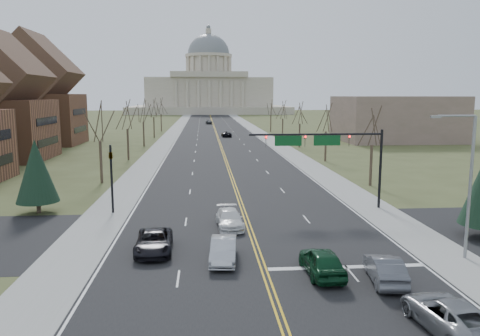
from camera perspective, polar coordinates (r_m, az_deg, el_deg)
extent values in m
plane|color=#404824|center=(29.33, 2.67, -11.57)|extent=(600.00, 600.00, 0.00)
cube|color=black|center=(137.69, -3.02, 4.59)|extent=(20.00, 380.00, 0.01)
cube|color=black|center=(34.98, 1.44, -8.14)|extent=(120.00, 14.00, 0.01)
cube|color=gray|center=(137.91, -8.02, 4.52)|extent=(4.00, 380.00, 0.03)
cube|color=gray|center=(138.51, 1.97, 4.62)|extent=(4.00, 380.00, 0.03)
cube|color=gold|center=(137.69, -3.02, 4.59)|extent=(0.42, 380.00, 0.01)
cube|color=silver|center=(137.79, -7.11, 4.54)|extent=(0.15, 380.00, 0.01)
cube|color=silver|center=(138.28, 1.06, 4.62)|extent=(0.15, 380.00, 0.01)
cube|color=silver|center=(29.43, 12.83, -11.68)|extent=(9.50, 0.50, 0.01)
cube|color=beige|center=(277.41, -3.78, 7.14)|extent=(90.00, 60.00, 4.00)
cube|color=beige|center=(277.29, -3.80, 9.21)|extent=(70.00, 40.00, 16.00)
cube|color=beige|center=(257.04, -3.76, 11.35)|extent=(42.00, 3.00, 3.00)
cylinder|color=beige|center=(277.74, -3.83, 12.09)|extent=(24.00, 24.00, 12.00)
cylinder|color=beige|center=(278.21, -3.84, 13.49)|extent=(27.00, 27.00, 1.60)
ellipsoid|color=slate|center=(278.27, -3.84, 13.66)|extent=(24.00, 24.00, 22.80)
cylinder|color=beige|center=(279.65, -3.87, 16.29)|extent=(3.20, 3.20, 3.00)
sphere|color=slate|center=(279.96, -3.88, 16.76)|extent=(2.40, 2.40, 2.40)
cylinder|color=black|center=(44.28, 16.73, -0.13)|extent=(0.24, 0.24, 7.20)
cylinder|color=black|center=(42.11, 9.27, 4.07)|extent=(12.00, 0.18, 0.18)
imported|color=black|center=(42.96, 13.15, 3.31)|extent=(0.35, 0.40, 1.10)
sphere|color=#FF0C0C|center=(42.79, 13.22, 3.76)|extent=(0.18, 0.18, 0.18)
imported|color=black|center=(41.93, 7.92, 3.33)|extent=(0.35, 0.40, 1.10)
sphere|color=#FF0C0C|center=(41.75, 7.98, 3.78)|extent=(0.18, 0.18, 0.18)
imported|color=black|center=(41.32, 3.17, 3.32)|extent=(0.35, 0.40, 1.10)
sphere|color=#FF0C0C|center=(41.14, 3.20, 3.78)|extent=(0.18, 0.18, 0.18)
cube|color=#0C4C1E|center=(42.40, 10.57, 3.32)|extent=(2.40, 0.12, 0.90)
cube|color=#0C4C1E|center=(41.64, 5.90, 3.33)|extent=(2.40, 0.12, 0.90)
cylinder|color=black|center=(42.17, -15.38, -1.33)|extent=(0.20, 0.20, 6.00)
imported|color=black|center=(41.85, -15.50, 1.63)|extent=(0.32, 0.36, 0.99)
cylinder|color=gray|center=(32.37, 26.24, -2.26)|extent=(0.20, 0.20, 9.00)
cylinder|color=gray|center=(31.28, 24.90, 5.79)|extent=(2.40, 0.14, 0.14)
cube|color=gray|center=(30.66, 22.76, 5.78)|extent=(0.60, 0.25, 0.15)
cylinder|color=#362B20|center=(55.23, 15.67, 0.31)|extent=(0.32, 0.32, 4.68)
cylinder|color=#362B20|center=(57.09, -16.59, 0.68)|extent=(0.32, 0.32, 4.95)
cylinder|color=#362B20|center=(74.17, 10.39, 2.60)|extent=(0.32, 0.32, 4.68)
cylinder|color=#362B20|center=(76.62, -13.49, 2.80)|extent=(0.32, 0.32, 4.95)
cylinder|color=#362B20|center=(93.55, 7.27, 3.95)|extent=(0.32, 0.32, 4.68)
cylinder|color=#362B20|center=(96.34, -11.65, 4.06)|extent=(0.32, 0.32, 4.95)
cylinder|color=#362B20|center=(113.15, 5.22, 4.82)|extent=(0.32, 0.32, 4.68)
cylinder|color=#362B20|center=(116.15, -10.44, 4.88)|extent=(0.32, 0.32, 4.95)
cylinder|color=#362B20|center=(132.86, 3.77, 5.43)|extent=(0.32, 0.32, 4.68)
cylinder|color=#362B20|center=(136.02, -9.58, 5.47)|extent=(0.32, 0.32, 4.95)
cylinder|color=#362B20|center=(44.82, -23.33, -4.42)|extent=(0.36, 0.36, 1.00)
cone|color=black|center=(44.23, -23.59, -0.31)|extent=(3.64, 3.64, 5.50)
cube|color=black|center=(81.54, -22.32, 3.00)|extent=(0.10, 9.80, 1.20)
cube|color=black|center=(81.31, -22.45, 5.33)|extent=(0.10, 9.80, 1.20)
cube|color=brown|center=(107.11, -23.38, 5.47)|extent=(17.00, 14.00, 10.50)
cube|color=#4B3225|center=(107.09, -23.70, 10.55)|extent=(17.00, 14.28, 17.00)
cube|color=black|center=(104.79, -18.87, 4.51)|extent=(0.10, 9.80, 1.20)
cube|color=black|center=(104.60, -18.97, 6.52)|extent=(0.10, 9.80, 1.20)
cube|color=#6E5B4E|center=(112.16, 18.44, 5.73)|extent=(25.00, 20.00, 10.00)
imported|color=#0C371D|center=(27.72, 9.95, -11.14)|extent=(2.01, 4.74, 1.60)
imported|color=#52555B|center=(27.56, 17.23, -11.67)|extent=(2.16, 4.66, 1.48)
imported|color=gray|center=(23.29, 24.17, -16.00)|extent=(2.95, 5.49, 1.46)
imported|color=#AAACB2|center=(29.45, -2.02, -9.95)|extent=(1.92, 4.54, 1.46)
imported|color=black|center=(31.60, -10.45, -8.82)|extent=(2.53, 5.16, 1.41)
imported|color=white|center=(36.68, -1.29, -6.20)|extent=(2.16, 4.84, 1.38)
imported|color=black|center=(116.45, -1.67, 4.16)|extent=(2.51, 5.02, 1.37)
imported|color=#414348|center=(168.83, -3.81, 5.65)|extent=(2.58, 5.05, 1.65)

